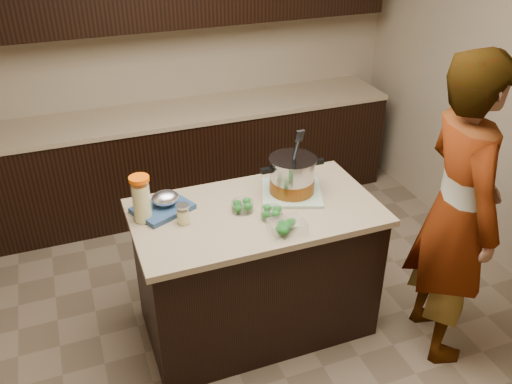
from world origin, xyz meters
The scene contains 13 objects.
ground_plane centered at (0.00, 0.00, 0.00)m, with size 4.00×4.00×0.00m, color brown.
room_shell centered at (0.00, 0.00, 1.71)m, with size 4.04×4.04×2.72m.
back_cabinets centered at (0.00, 1.74, 0.94)m, with size 3.60×0.63×2.33m.
island centered at (0.00, 0.00, 0.45)m, with size 1.46×0.81×0.90m.
dish_towel centered at (0.27, 0.09, 0.91)m, with size 0.36×0.36×0.02m, color #649363.
stock_pot centered at (0.27, 0.09, 1.02)m, with size 0.41×0.29×0.41m.
lemonade_pitcher centered at (-0.64, 0.12, 1.03)m, with size 0.13×0.13×0.28m.
mason_jar centered at (-0.43, 0.01, 0.96)m, with size 0.10×0.10×0.13m.
broccoli_tub_left centered at (-0.08, 0.02, 0.93)m, with size 0.16×0.16×0.06m.
broccoli_tub_right centered at (0.05, -0.12, 0.93)m, with size 0.14×0.14×0.06m.
broccoli_tub_rect centered at (0.08, -0.28, 0.93)m, with size 0.20×0.15×0.07m.
blue_tray centered at (-0.51, 0.18, 0.94)m, with size 0.39×0.36×0.12m.
person centered at (1.03, -0.51, 0.95)m, with size 0.69×0.45×1.90m, color gray.
Camera 1 is at (-0.96, -2.53, 2.60)m, focal length 38.00 mm.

